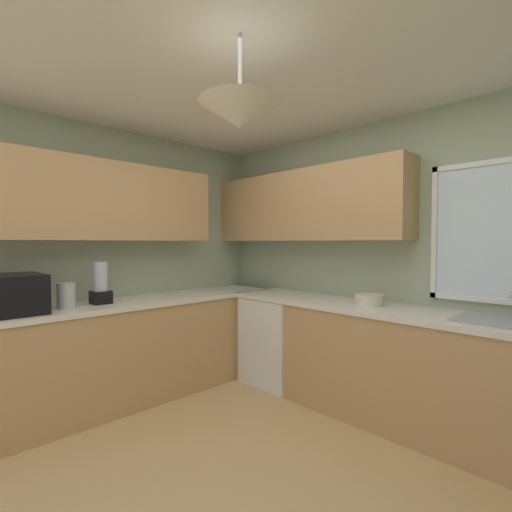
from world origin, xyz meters
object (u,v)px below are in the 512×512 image
at_px(sink_assembly, 510,322).
at_px(blender_appliance, 101,285).
at_px(dishwasher, 279,340).
at_px(kettle, 66,295).
at_px(microwave, 15,294).
at_px(bowl, 369,300).

height_order(sink_assembly, blender_appliance, blender_appliance).
distance_m(dishwasher, kettle, 2.02).
bearing_deg(microwave, bowl, 53.27).
height_order(microwave, sink_assembly, microwave).
distance_m(sink_assembly, blender_appliance, 3.08).
bearing_deg(dishwasher, microwave, -106.84).
relative_size(sink_assembly, bowl, 2.67).
height_order(dishwasher, kettle, kettle).
height_order(kettle, bowl, kettle).
xyz_separation_m(microwave, blender_appliance, (-0.00, 0.63, 0.02)).
bearing_deg(kettle, microwave, -93.28).
xyz_separation_m(kettle, blender_appliance, (-0.02, 0.28, 0.06)).
xyz_separation_m(dishwasher, bowl, (0.99, 0.03, 0.52)).
height_order(kettle, blender_appliance, blender_appliance).
distance_m(dishwasher, sink_assembly, 2.04).
bearing_deg(microwave, blender_appliance, 90.00).
distance_m(microwave, sink_assembly, 3.45).
relative_size(dishwasher, microwave, 1.80).
height_order(dishwasher, blender_appliance, blender_appliance).
xyz_separation_m(bowl, blender_appliance, (-1.65, -1.58, 0.12)).
distance_m(dishwasher, bowl, 1.12).
height_order(bowl, blender_appliance, blender_appliance).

